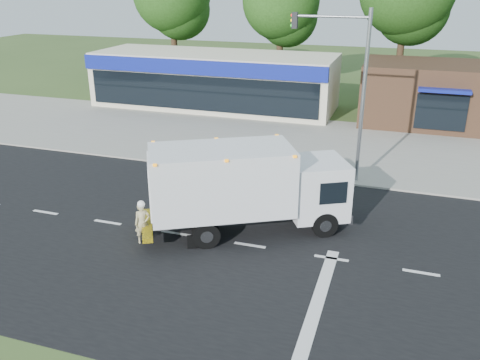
{
  "coord_description": "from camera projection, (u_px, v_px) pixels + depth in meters",
  "views": [
    {
      "loc": [
        4.81,
        -15.76,
        9.2
      ],
      "look_at": [
        -1.06,
        2.03,
        1.7
      ],
      "focal_mm": 38.0,
      "sensor_mm": 36.0,
      "label": 1
    }
  ],
  "objects": [
    {
      "name": "emergency_worker",
      "position": [
        142.0,
        222.0,
        18.64
      ],
      "size": [
        0.69,
        0.65,
        1.69
      ],
      "rotation": [
        0.0,
        0.0,
        0.64
      ],
      "color": "tan",
      "rests_on": "ground"
    },
    {
      "name": "ems_box_truck",
      "position": [
        244.0,
        184.0,
        19.07
      ],
      "size": [
        7.97,
        5.81,
        3.45
      ],
      "rotation": [
        0.0,
        0.0,
        0.5
      ],
      "color": "black",
      "rests_on": "ground"
    },
    {
      "name": "parking_apron",
      "position": [
        317.0,
        139.0,
        31.05
      ],
      "size": [
        60.0,
        9.0,
        0.02
      ],
      "primitive_type": "cube",
      "color": "gray",
      "rests_on": "ground"
    },
    {
      "name": "retail_strip_mall",
      "position": [
        214.0,
        80.0,
        38.15
      ],
      "size": [
        18.0,
        6.2,
        4.0
      ],
      "color": "beige",
      "rests_on": "ground"
    },
    {
      "name": "road_asphalt",
      "position": [
        250.0,
        245.0,
        18.71
      ],
      "size": [
        60.0,
        14.0,
        0.02
      ],
      "primitive_type": "cube",
      "color": "black",
      "rests_on": "ground"
    },
    {
      "name": "traffic_signal_pole",
      "position": [
        350.0,
        79.0,
        22.9
      ],
      "size": [
        3.51,
        0.25,
        8.0
      ],
      "color": "gray",
      "rests_on": "ground"
    },
    {
      "name": "sidewalk",
      "position": [
        297.0,
        170.0,
        25.92
      ],
      "size": [
        60.0,
        2.4,
        0.12
      ],
      "primitive_type": "cube",
      "color": "gray",
      "rests_on": "ground"
    },
    {
      "name": "lane_markings",
      "position": [
        276.0,
        270.0,
        17.12
      ],
      "size": [
        55.2,
        7.0,
        0.01
      ],
      "color": "silver",
      "rests_on": "road_asphalt"
    },
    {
      "name": "background_trees",
      "position": [
        343.0,
        1.0,
        41.05
      ],
      "size": [
        36.77,
        7.39,
        12.1
      ],
      "color": "#332114",
      "rests_on": "ground"
    },
    {
      "name": "ground",
      "position": [
        250.0,
        245.0,
        18.71
      ],
      "size": [
        120.0,
        120.0,
        0.0
      ],
      "primitive_type": "plane",
      "color": "#385123",
      "rests_on": "ground"
    },
    {
      "name": "brown_storefront",
      "position": [
        440.0,
        94.0,
        33.55
      ],
      "size": [
        10.0,
        6.7,
        4.0
      ],
      "color": "#382316",
      "rests_on": "ground"
    }
  ]
}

